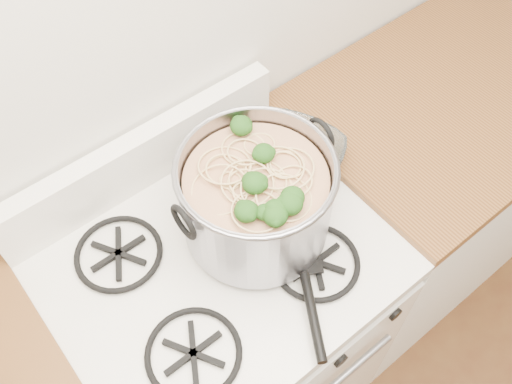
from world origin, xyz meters
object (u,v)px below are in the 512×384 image
object	(u,v)px
stock_pot	(256,199)
spatula	(300,252)
glass_bowl	(290,162)
gas_range	(226,335)

from	to	relation	value
stock_pot	spatula	bearing A→B (deg)	-77.39
stock_pot	glass_bowl	distance (m)	0.22
gas_range	glass_bowl	size ratio (longest dim) A/B	9.14
stock_pot	spatula	xyz separation A→B (m)	(0.03, -0.12, -0.10)
gas_range	spatula	distance (m)	0.53
stock_pot	glass_bowl	size ratio (longest dim) A/B	3.72
gas_range	glass_bowl	xyz separation A→B (m)	(0.30, 0.10, 0.50)
gas_range	spatula	world-z (taller)	spatula
stock_pot	spatula	world-z (taller)	stock_pot
gas_range	stock_pot	world-z (taller)	stock_pot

